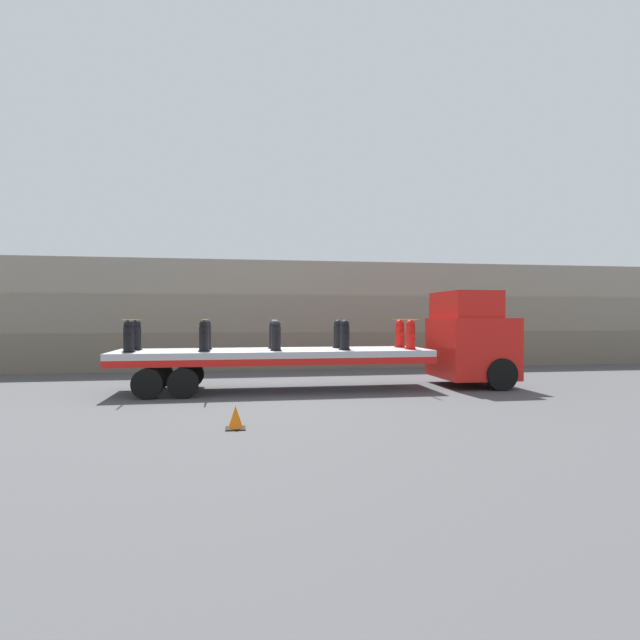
% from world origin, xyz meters
% --- Properties ---
extents(ground_plane, '(120.00, 120.00, 0.00)m').
position_xyz_m(ground_plane, '(0.00, 0.00, 0.00)').
color(ground_plane, '#474749').
extents(rock_cliff, '(60.00, 3.30, 4.82)m').
position_xyz_m(rock_cliff, '(0.00, 7.63, 2.41)').
color(rock_cliff, '#706656').
rests_on(rock_cliff, ground_plane).
extents(truck_cab, '(2.27, 2.71, 3.16)m').
position_xyz_m(truck_cab, '(6.65, 0.00, 1.57)').
color(truck_cab, red).
rests_on(truck_cab, ground_plane).
extents(flatbed_trailer, '(9.75, 2.53, 1.28)m').
position_xyz_m(flatbed_trailer, '(-0.49, 0.00, 1.06)').
color(flatbed_trailer, '#B2B2B7').
rests_on(flatbed_trailer, ground_plane).
extents(fire_hydrant_black_near_0, '(0.37, 0.56, 0.94)m').
position_xyz_m(fire_hydrant_black_near_0, '(-4.27, -0.53, 1.74)').
color(fire_hydrant_black_near_0, black).
rests_on(fire_hydrant_black_near_0, flatbed_trailer).
extents(fire_hydrant_black_far_0, '(0.37, 0.56, 0.94)m').
position_xyz_m(fire_hydrant_black_far_0, '(-4.27, 0.53, 1.74)').
color(fire_hydrant_black_far_0, black).
rests_on(fire_hydrant_black_far_0, flatbed_trailer).
extents(fire_hydrant_black_near_1, '(0.37, 0.56, 0.94)m').
position_xyz_m(fire_hydrant_black_near_1, '(-2.14, -0.53, 1.74)').
color(fire_hydrant_black_near_1, black).
rests_on(fire_hydrant_black_near_1, flatbed_trailer).
extents(fire_hydrant_black_far_1, '(0.37, 0.56, 0.94)m').
position_xyz_m(fire_hydrant_black_far_1, '(-2.14, 0.53, 1.74)').
color(fire_hydrant_black_far_1, black).
rests_on(fire_hydrant_black_far_1, flatbed_trailer).
extents(fire_hydrant_black_near_2, '(0.37, 0.56, 0.94)m').
position_xyz_m(fire_hydrant_black_near_2, '(0.00, -0.53, 1.74)').
color(fire_hydrant_black_near_2, black).
rests_on(fire_hydrant_black_near_2, flatbed_trailer).
extents(fire_hydrant_black_far_2, '(0.37, 0.56, 0.94)m').
position_xyz_m(fire_hydrant_black_far_2, '(0.00, 0.53, 1.74)').
color(fire_hydrant_black_far_2, black).
rests_on(fire_hydrant_black_far_2, flatbed_trailer).
extents(fire_hydrant_black_near_3, '(0.37, 0.56, 0.94)m').
position_xyz_m(fire_hydrant_black_near_3, '(2.14, -0.53, 1.74)').
color(fire_hydrant_black_near_3, black).
rests_on(fire_hydrant_black_near_3, flatbed_trailer).
extents(fire_hydrant_black_far_3, '(0.37, 0.56, 0.94)m').
position_xyz_m(fire_hydrant_black_far_3, '(2.14, 0.53, 1.74)').
color(fire_hydrant_black_far_3, black).
rests_on(fire_hydrant_black_far_3, flatbed_trailer).
extents(fire_hydrant_red_near_4, '(0.37, 0.56, 0.94)m').
position_xyz_m(fire_hydrant_red_near_4, '(4.27, -0.53, 1.74)').
color(fire_hydrant_red_near_4, red).
rests_on(fire_hydrant_red_near_4, flatbed_trailer).
extents(fire_hydrant_red_far_4, '(0.37, 0.56, 0.94)m').
position_xyz_m(fire_hydrant_red_far_4, '(4.27, 0.53, 1.74)').
color(fire_hydrant_red_far_4, red).
rests_on(fire_hydrant_red_far_4, flatbed_trailer).
extents(cargo_strap_rear, '(0.05, 2.62, 0.01)m').
position_xyz_m(cargo_strap_rear, '(-4.27, 0.00, 2.23)').
color(cargo_strap_rear, yellow).
rests_on(cargo_strap_rear, fire_hydrant_black_near_0).
extents(cargo_strap_middle, '(0.05, 2.62, 0.01)m').
position_xyz_m(cargo_strap_middle, '(-2.14, 0.00, 2.23)').
color(cargo_strap_middle, yellow).
rests_on(cargo_strap_middle, fire_hydrant_black_near_1).
extents(cargo_strap_front, '(0.05, 2.62, 0.01)m').
position_xyz_m(cargo_strap_front, '(4.27, 0.00, 2.23)').
color(cargo_strap_front, yellow).
rests_on(cargo_strap_front, fire_hydrant_red_near_4).
extents(traffic_cone, '(0.40, 0.40, 0.48)m').
position_xyz_m(traffic_cone, '(-1.19, -5.30, 0.23)').
color(traffic_cone, black).
rests_on(traffic_cone, ground_plane).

